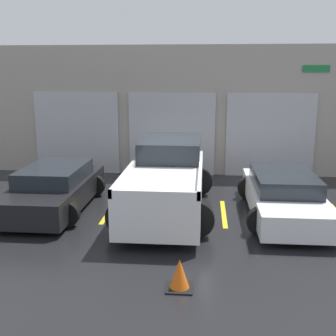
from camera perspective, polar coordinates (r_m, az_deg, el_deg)
ground_plane at (r=12.66m, az=0.33°, el=-4.01°), size 28.00×28.00×0.00m
shophouse_building at (r=15.45m, az=1.33°, el=7.65°), size 17.15×0.68×4.60m
pickup_truck at (r=11.41m, az=-0.10°, el=-1.51°), size 2.50×5.44×1.76m
sedan_white at (r=11.40m, az=15.36°, el=-3.52°), size 2.15×4.56×1.14m
sedan_side at (r=11.91m, az=-15.09°, el=-2.70°), size 2.15×4.24×1.19m
parking_stripe_far_left at (r=12.65m, az=-21.53°, el=-4.94°), size 0.12×2.20×0.01m
parking_stripe_left at (r=11.63m, az=-7.81°, el=-5.67°), size 0.12×2.20×0.01m
parking_stripe_centre at (r=11.36m, az=7.55°, el=-6.11°), size 0.12×2.20×0.01m
traffic_cone at (r=7.52m, az=1.57°, el=-14.31°), size 0.47×0.47×0.55m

